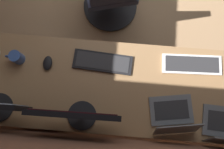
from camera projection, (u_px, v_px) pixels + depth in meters
desk at (111, 88)px, 1.74m from camera, size 2.36×0.66×0.73m
drawer_pedestal at (58, 91)px, 2.05m from camera, size 0.40×0.51×0.69m
monitor_primary at (77, 115)px, 1.39m from camera, size 0.51×0.20×0.44m
laptop_left at (173, 117)px, 1.59m from camera, size 0.33×0.30×0.20m
keyboard_main at (103, 62)px, 1.70m from camera, size 0.43×0.17×0.02m
keyboard_spare at (192, 64)px, 1.69m from camera, size 0.43×0.16×0.02m
mouse_spare at (48, 63)px, 1.69m from camera, size 0.06×0.10×0.03m
coffee_mug at (17, 57)px, 1.66m from camera, size 0.12×0.08×0.10m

